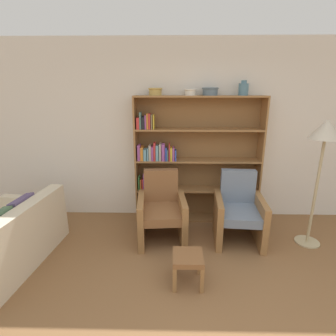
# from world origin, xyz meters

# --- Properties ---
(wall_back) EXTENTS (12.00, 0.06, 2.75)m
(wall_back) POSITION_xyz_m (0.00, 2.54, 1.38)
(wall_back) COLOR silver
(wall_back) RESTS_ON ground
(bookshelf) EXTENTS (1.91, 0.30, 1.94)m
(bookshelf) POSITION_xyz_m (-0.28, 2.38, 0.95)
(bookshelf) COLOR olive
(bookshelf) RESTS_ON ground
(bowl_slate) EXTENTS (0.20, 0.20, 0.10)m
(bowl_slate) POSITION_xyz_m (-0.76, 2.35, 2.00)
(bowl_slate) COLOR tan
(bowl_slate) RESTS_ON bookshelf
(bowl_stoneware) EXTENTS (0.18, 0.18, 0.09)m
(bowl_stoneware) POSITION_xyz_m (-0.26, 2.35, 1.99)
(bowl_stoneware) COLOR silver
(bowl_stoneware) RESTS_ON bookshelf
(bowl_copper) EXTENTS (0.24, 0.24, 0.11)m
(bowl_copper) POSITION_xyz_m (0.02, 2.35, 2.00)
(bowl_copper) COLOR slate
(bowl_copper) RESTS_ON bookshelf
(vase_tall) EXTENTS (0.14, 0.14, 0.21)m
(vase_tall) POSITION_xyz_m (0.49, 2.35, 2.03)
(vase_tall) COLOR slate
(vase_tall) RESTS_ON bookshelf
(couch) EXTENTS (1.05, 1.57, 0.78)m
(couch) POSITION_xyz_m (-2.50, 1.14, 0.28)
(couch) COLOR beige
(couch) RESTS_ON ground
(armchair_leather) EXTENTS (0.70, 0.73, 0.94)m
(armchair_leather) POSITION_xyz_m (-0.65, 1.76, 0.41)
(armchair_leather) COLOR olive
(armchair_leather) RESTS_ON ground
(armchair_cushioned) EXTENTS (0.69, 0.73, 0.94)m
(armchair_cushioned) POSITION_xyz_m (0.41, 1.76, 0.41)
(armchair_cushioned) COLOR olive
(armchair_cushioned) RESTS_ON ground
(floor_lamp) EXTENTS (0.39, 0.39, 1.68)m
(floor_lamp) POSITION_xyz_m (1.35, 1.67, 1.45)
(floor_lamp) COLOR tan
(floor_lamp) RESTS_ON ground
(footstool) EXTENTS (0.32, 0.32, 0.35)m
(footstool) POSITION_xyz_m (-0.33, 0.85, 0.28)
(footstool) COLOR olive
(footstool) RESTS_ON ground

